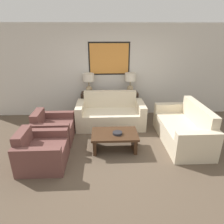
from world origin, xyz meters
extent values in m
plane|color=brown|center=(0.00, 0.00, 0.00)|extent=(20.00, 20.00, 0.00)
cube|color=beige|center=(0.00, 2.40, 1.32)|extent=(7.53, 0.10, 2.65)
cube|color=black|center=(0.00, 2.34, 1.70)|extent=(1.18, 0.01, 0.92)
cube|color=orange|center=(0.00, 2.34, 1.70)|extent=(1.10, 0.02, 0.84)
cube|color=#332319|center=(0.00, 2.14, 0.38)|extent=(1.67, 0.36, 0.76)
cylinder|color=tan|center=(-0.60, 2.14, 0.77)|extent=(0.15, 0.15, 0.02)
sphere|color=tan|center=(-0.60, 2.14, 0.87)|extent=(0.18, 0.18, 0.18)
cylinder|color=#8C7A51|center=(-0.60, 2.14, 1.03)|extent=(0.02, 0.02, 0.15)
cylinder|color=beige|center=(-0.60, 2.14, 1.22)|extent=(0.33, 0.33, 0.22)
cylinder|color=tan|center=(0.60, 2.14, 0.77)|extent=(0.15, 0.15, 0.02)
sphere|color=tan|center=(0.60, 2.14, 0.87)|extent=(0.18, 0.18, 0.18)
cylinder|color=#8C7A51|center=(0.60, 2.14, 1.03)|extent=(0.02, 0.02, 0.15)
cylinder|color=beige|center=(0.60, 2.14, 1.22)|extent=(0.33, 0.33, 0.22)
cube|color=beige|center=(0.00, 1.37, 0.22)|extent=(1.44, 0.70, 0.44)
cube|color=beige|center=(0.00, 1.81, 0.45)|extent=(1.44, 0.18, 0.90)
cube|color=beige|center=(-0.81, 1.46, 0.33)|extent=(0.18, 0.88, 0.66)
cube|color=beige|center=(0.81, 1.46, 0.33)|extent=(0.18, 0.88, 0.66)
cube|color=beige|center=(1.53, 0.57, 0.22)|extent=(0.70, 1.44, 0.44)
cube|color=beige|center=(1.97, 0.57, 0.45)|extent=(0.18, 1.44, 0.90)
cube|color=beige|center=(1.62, 1.38, 0.33)|extent=(0.88, 0.18, 0.66)
cube|color=beige|center=(1.62, -0.24, 0.33)|extent=(0.88, 0.18, 0.66)
cube|color=#3D2616|center=(0.04, 0.29, 0.37)|extent=(0.99, 0.64, 0.05)
cube|color=#3D2616|center=(-0.39, 0.29, 0.17)|extent=(0.07, 0.51, 0.35)
cube|color=#3D2616|center=(0.47, 0.29, 0.17)|extent=(0.07, 0.51, 0.35)
cylinder|color=#232328|center=(0.10, 0.25, 0.42)|extent=(0.21, 0.21, 0.05)
cube|color=brown|center=(-1.27, 0.77, 0.21)|extent=(0.68, 0.58, 0.42)
cube|color=brown|center=(-1.71, 0.77, 0.37)|extent=(0.18, 0.58, 0.73)
cube|color=brown|center=(-1.36, 0.41, 0.29)|extent=(0.86, 0.14, 0.58)
cube|color=brown|center=(-1.36, 1.13, 0.29)|extent=(0.86, 0.14, 0.58)
cube|color=brown|center=(-1.27, -0.18, 0.21)|extent=(0.68, 0.58, 0.42)
cube|color=brown|center=(-1.71, -0.18, 0.37)|extent=(0.18, 0.58, 0.73)
cube|color=brown|center=(-1.36, -0.54, 0.29)|extent=(0.86, 0.14, 0.58)
cube|color=brown|center=(-1.36, 0.17, 0.29)|extent=(0.86, 0.14, 0.58)
camera|label=1|loc=(-0.19, -3.50, 2.45)|focal=32.00mm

